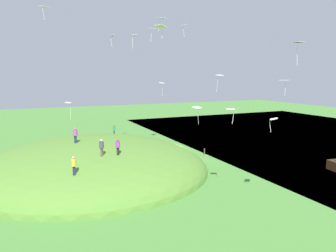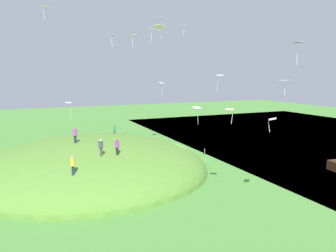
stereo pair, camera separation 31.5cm
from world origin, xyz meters
name	(u,v)px [view 1 (the left image)]	position (x,y,z in m)	size (l,w,h in m)	color
ground_plane	(185,160)	(0.00, 0.00, 0.00)	(160.00, 160.00, 0.00)	#488135
grass_hill	(93,171)	(11.77, -0.25, 0.00)	(26.59, 25.63, 7.47)	#528030
person_walking_path	(75,133)	(13.71, 0.75, 4.73)	(0.67, 0.67, 1.69)	#222F4E
person_on_hilltop	(102,146)	(12.02, 5.95, 4.30)	(0.60, 0.60, 1.66)	brown
person_with_child	(114,129)	(6.73, -9.86, 3.09)	(0.45, 0.45, 1.69)	#2B3346
person_near_shore	(118,145)	(10.45, 6.01, 4.22)	(0.56, 0.56, 1.58)	black
person_watching_kites	(74,163)	(14.97, 8.59, 3.58)	(0.49, 0.49, 1.64)	navy
kite_0	(219,76)	(-4.95, 0.05, 10.81)	(0.93, 0.66, 2.27)	white
kite_1	(112,36)	(6.88, -9.04, 16.30)	(0.85, 0.77, 1.67)	white
kite_2	(285,81)	(-5.29, 11.23, 10.39)	(1.44, 1.32, 1.60)	white
kite_3	(161,18)	(4.31, 2.40, 17.05)	(1.23, 0.92, 1.45)	white
kite_4	(197,108)	(0.88, 4.59, 7.28)	(1.35, 1.22, 2.06)	white
kite_5	(162,84)	(3.46, 0.70, 9.95)	(1.04, 1.09, 1.65)	white
kite_6	(184,26)	(1.18, 1.75, 16.54)	(0.56, 0.69, 1.39)	silver
kite_7	(273,119)	(0.09, 15.72, 7.38)	(1.00, 1.02, 1.21)	white
kite_8	(161,27)	(6.41, 7.22, 15.38)	(1.06, 1.27, 1.20)	#F4D9D0
kite_9	(231,110)	(2.16, 12.75, 7.93)	(0.87, 0.80, 1.33)	silver
kite_10	(152,29)	(2.52, -4.95, 16.98)	(1.10, 0.87, 1.90)	white
kite_11	(69,104)	(13.44, -6.08, 7.39)	(0.99, 1.15, 2.28)	white
kite_12	(45,7)	(15.60, -5.97, 18.84)	(1.39, 1.29, 1.57)	white
kite_13	(133,36)	(5.75, -3.00, 15.74)	(0.90, 1.19, 1.68)	white
kite_14	(298,43)	(-6.19, 11.76, 13.98)	(1.05, 1.31, 2.20)	white
mooring_post	(204,152)	(-3.91, -1.65, 0.44)	(0.14, 0.14, 0.88)	brown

